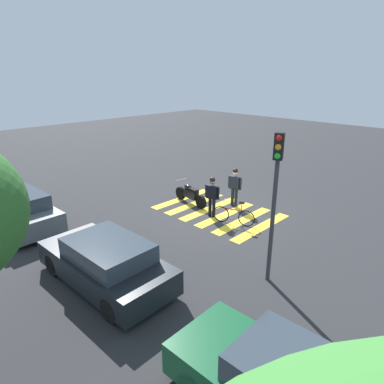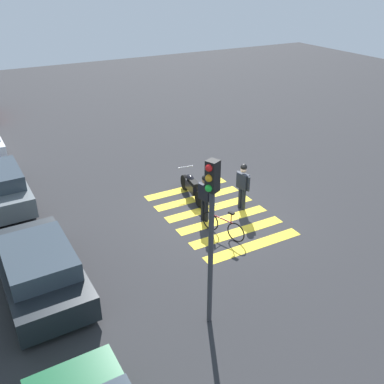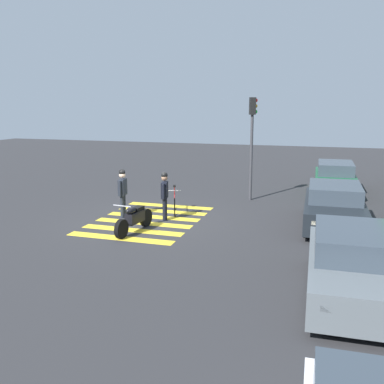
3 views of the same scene
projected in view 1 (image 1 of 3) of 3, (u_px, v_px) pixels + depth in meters
name	position (u px, v px, depth m)	size (l,w,h in m)	color
ground_plane	(218.00, 212.00, 14.77)	(60.00, 60.00, 0.00)	#2B2B2D
police_motorcycle	(191.00, 194.00, 15.50)	(2.10, 0.62, 1.02)	black
leaning_bicycle	(234.00, 215.00, 13.44)	(1.64, 0.67, 1.00)	black
officer_on_foot	(212.00, 194.00, 13.95)	(0.64, 0.30, 1.73)	black
officer_by_motorcycle	(235.00, 185.00, 15.05)	(0.66, 0.26, 1.77)	#1E232D
crosswalk_stripes	(218.00, 211.00, 14.77)	(4.95, 3.49, 0.01)	yellow
car_black_suv	(106.00, 262.00, 9.57)	(4.41, 2.01, 1.39)	black
car_grey_coupe	(18.00, 211.00, 13.06)	(4.28, 1.96, 1.43)	black
traffic_light_pole	(275.00, 186.00, 8.98)	(0.32, 0.36, 4.31)	#38383D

